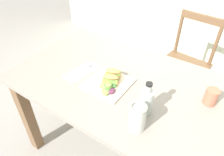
{
  "coord_description": "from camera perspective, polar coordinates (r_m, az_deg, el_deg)",
  "views": [
    {
      "loc": [
        0.38,
        -0.74,
        1.52
      ],
      "look_at": [
        -0.15,
        0.06,
        0.76
      ],
      "focal_mm": 33.24,
      "sensor_mm": 36.0,
      "label": 1
    }
  ],
  "objects": [
    {
      "name": "dining_table",
      "position": [
        1.32,
        2.81,
        -4.86
      ],
      "size": [
        1.33,
        0.82,
        0.74
      ],
      "color": "gray",
      "rests_on": "ground"
    },
    {
      "name": "chair_wooden_far",
      "position": [
        2.0,
        19.34,
        3.67
      ],
      "size": [
        0.45,
        0.45,
        0.87
      ],
      "color": "brown",
      "rests_on": "ground"
    },
    {
      "name": "plate_lunch",
      "position": [
        1.21,
        -1.06,
        -1.54
      ],
      "size": [
        0.24,
        0.24,
        0.01
      ],
      "primitive_type": "cube",
      "color": "beige",
      "rests_on": "dining_table"
    },
    {
      "name": "sandwich_half_front",
      "position": [
        1.19,
        -0.36,
        -0.18
      ],
      "size": [
        0.1,
        0.08,
        0.06
      ],
      "color": "tan",
      "rests_on": "plate_lunch"
    },
    {
      "name": "sandwich_half_back",
      "position": [
        1.23,
        0.24,
        1.37
      ],
      "size": [
        0.1,
        0.08,
        0.06
      ],
      "color": "tan",
      "rests_on": "plate_lunch"
    },
    {
      "name": "salad_mixed_greens",
      "position": [
        1.16,
        -0.83,
        -2.25
      ],
      "size": [
        0.11,
        0.15,
        0.04
      ],
      "color": "#6B9E47",
      "rests_on": "plate_lunch"
    },
    {
      "name": "napkin_folded",
      "position": [
        1.32,
        -8.39,
        1.65
      ],
      "size": [
        0.14,
        0.24,
        0.0
      ],
      "primitive_type": "cube",
      "rotation": [
        0.0,
        0.0,
        -0.15
      ],
      "color": "silver",
      "rests_on": "dining_table"
    },
    {
      "name": "fork_on_napkin",
      "position": [
        1.32,
        -7.83,
        2.1
      ],
      "size": [
        0.05,
        0.19,
        0.0
      ],
      "color": "silver",
      "rests_on": "napkin_folded"
    },
    {
      "name": "bottle_cold_brew",
      "position": [
        1.02,
        9.5,
        -6.67
      ],
      "size": [
        0.06,
        0.06,
        0.19
      ],
      "color": "black",
      "rests_on": "dining_table"
    },
    {
      "name": "mason_jar_iced_tea",
      "position": [
        0.95,
        6.95,
        -10.94
      ],
      "size": [
        0.08,
        0.08,
        0.14
      ],
      "color": "#C67528",
      "rests_on": "dining_table"
    },
    {
      "name": "cup_extra_side",
      "position": [
        1.18,
        25.61,
        -4.63
      ],
      "size": [
        0.07,
        0.07,
        0.09
      ],
      "primitive_type": "cylinder",
      "color": "#B2664C",
      "rests_on": "dining_table"
    }
  ]
}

